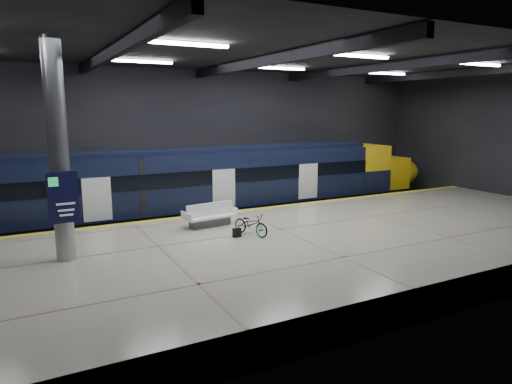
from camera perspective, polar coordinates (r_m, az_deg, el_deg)
ground at (r=19.56m, az=1.52°, el=-7.10°), size 30.00×30.00×0.00m
room_shell at (r=18.67m, az=1.60°, el=9.90°), size 30.10×16.10×8.05m
platform at (r=17.36m, az=5.60°, el=-7.52°), size 30.00×11.00×1.10m
safety_strip at (r=21.63m, az=-2.03°, el=-2.38°), size 30.00×0.40×0.01m
rails at (r=24.31m, az=-4.84°, el=-3.47°), size 30.00×1.52×0.16m
train at (r=23.41m, az=-8.13°, el=0.87°), size 29.40×2.84×3.79m
bench at (r=18.93m, az=-5.78°, el=-3.23°), size 2.28×1.17×0.96m
bicycle at (r=17.45m, az=-0.63°, el=-4.01°), size 1.12×1.76×0.87m
pannier_bag at (r=17.26m, az=-2.41°, el=-5.08°), size 0.32×0.21×0.35m
info_column at (r=15.35m, az=-23.42°, el=4.28°), size 0.90×0.78×6.90m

